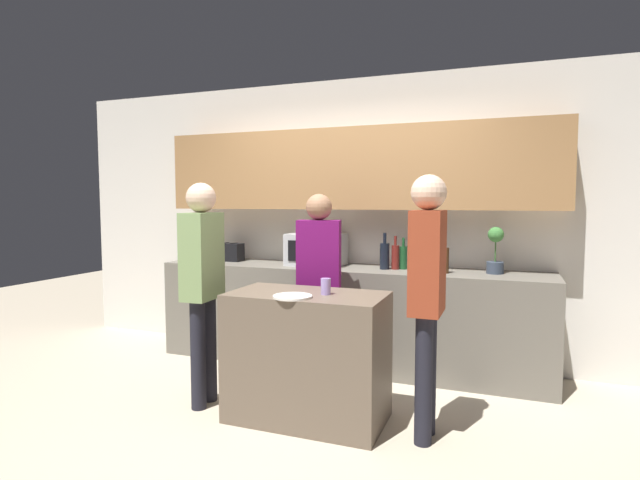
# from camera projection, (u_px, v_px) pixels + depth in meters

# --- Properties ---
(ground_plane) EXTENTS (14.00, 14.00, 0.00)m
(ground_plane) POSITION_uv_depth(u_px,v_px,m) (284.00, 427.00, 3.37)
(ground_plane) COLOR #BCAD93
(back_wall) EXTENTS (6.40, 0.40, 2.70)m
(back_wall) POSITION_uv_depth(u_px,v_px,m) (355.00, 200.00, 4.80)
(back_wall) COLOR silver
(back_wall) RESTS_ON ground_plane
(back_counter) EXTENTS (3.60, 0.62, 0.92)m
(back_counter) POSITION_uv_depth(u_px,v_px,m) (346.00, 316.00, 4.63)
(back_counter) COLOR #6B665B
(back_counter) RESTS_ON ground_plane
(kitchen_island) EXTENTS (1.08, 0.58, 0.89)m
(kitchen_island) POSITION_uv_depth(u_px,v_px,m) (307.00, 356.00, 3.47)
(kitchen_island) COLOR brown
(kitchen_island) RESTS_ON ground_plane
(microwave) EXTENTS (0.52, 0.39, 0.30)m
(microwave) POSITION_uv_depth(u_px,v_px,m) (316.00, 249.00, 4.75)
(microwave) COLOR #B7BABC
(microwave) RESTS_ON back_counter
(toaster) EXTENTS (0.26, 0.16, 0.18)m
(toaster) POSITION_uv_depth(u_px,v_px,m) (230.00, 252.00, 5.09)
(toaster) COLOR black
(toaster) RESTS_ON back_counter
(potted_plant) EXTENTS (0.14, 0.14, 0.40)m
(potted_plant) POSITION_uv_depth(u_px,v_px,m) (495.00, 250.00, 4.18)
(potted_plant) COLOR #333D4C
(potted_plant) RESTS_ON back_counter
(bottle_0) EXTENTS (0.09, 0.09, 0.33)m
(bottle_0) POSITION_uv_depth(u_px,v_px,m) (385.00, 255.00, 4.46)
(bottle_0) COLOR black
(bottle_0) RESTS_ON back_counter
(bottle_1) EXTENTS (0.07, 0.07, 0.30)m
(bottle_1) POSITION_uv_depth(u_px,v_px,m) (395.00, 257.00, 4.45)
(bottle_1) COLOR maroon
(bottle_1) RESTS_ON back_counter
(bottle_2) EXTENTS (0.07, 0.07, 0.28)m
(bottle_2) POSITION_uv_depth(u_px,v_px,m) (403.00, 257.00, 4.47)
(bottle_2) COLOR #194723
(bottle_2) RESTS_ON back_counter
(bottle_3) EXTENTS (0.08, 0.08, 0.31)m
(bottle_3) POSITION_uv_depth(u_px,v_px,m) (414.00, 256.00, 4.47)
(bottle_3) COLOR silver
(bottle_3) RESTS_ON back_counter
(bottle_4) EXTENTS (0.07, 0.07, 0.25)m
(bottle_4) POSITION_uv_depth(u_px,v_px,m) (425.00, 259.00, 4.44)
(bottle_4) COLOR maroon
(bottle_4) RESTS_ON back_counter
(bottle_5) EXTENTS (0.08, 0.08, 0.26)m
(bottle_5) POSITION_uv_depth(u_px,v_px,m) (434.00, 262.00, 4.22)
(bottle_5) COLOR black
(bottle_5) RESTS_ON back_counter
(bottle_6) EXTENTS (0.06, 0.06, 0.30)m
(bottle_6) POSITION_uv_depth(u_px,v_px,m) (445.00, 260.00, 4.21)
(bottle_6) COLOR #472814
(bottle_6) RESTS_ON back_counter
(plate_on_island) EXTENTS (0.26, 0.26, 0.01)m
(plate_on_island) POSITION_uv_depth(u_px,v_px,m) (292.00, 297.00, 3.28)
(plate_on_island) COLOR white
(plate_on_island) RESTS_ON kitchen_island
(cup_0) EXTENTS (0.07, 0.07, 0.11)m
(cup_0) POSITION_uv_depth(u_px,v_px,m) (326.00, 286.00, 3.38)
(cup_0) COLOR #9D86CB
(cup_0) RESTS_ON kitchen_island
(person_left) EXTENTS (0.22, 0.35, 1.66)m
(person_left) POSITION_uv_depth(u_px,v_px,m) (202.00, 274.00, 3.68)
(person_left) COLOR black
(person_left) RESTS_ON ground_plane
(person_center) EXTENTS (0.22, 0.34, 1.69)m
(person_center) POSITION_uv_depth(u_px,v_px,m) (427.00, 283.00, 3.14)
(person_center) COLOR black
(person_center) RESTS_ON ground_plane
(person_right) EXTENTS (0.37, 0.26, 1.58)m
(person_right) POSITION_uv_depth(u_px,v_px,m) (319.00, 275.00, 3.99)
(person_right) COLOR black
(person_right) RESTS_ON ground_plane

